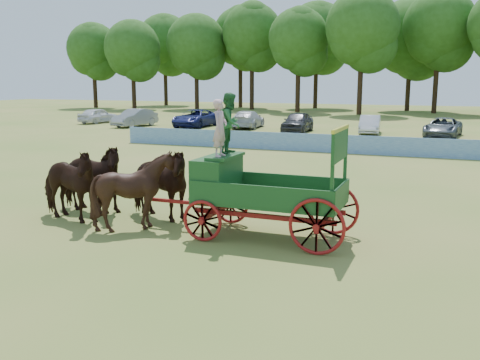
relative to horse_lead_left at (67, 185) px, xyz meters
name	(u,v)px	position (x,y,z in m)	size (l,w,h in m)	color
ground	(205,239)	(4.57, -0.18, -1.09)	(160.00, 160.00, 0.00)	olive
horse_lead_left	(67,185)	(0.00, 0.00, 0.00)	(1.18, 2.59, 2.19)	black
horse_lead_right	(90,178)	(0.00, 1.10, 0.00)	(1.18, 2.59, 2.19)	black
horse_wheel_left	(137,191)	(2.40, 0.00, 0.00)	(1.77, 1.99, 2.19)	black
horse_wheel_right	(157,184)	(2.40, 1.10, 0.00)	(1.18, 2.59, 2.19)	black
farm_dray	(243,174)	(5.35, 0.59, 0.57)	(5.99, 2.00, 3.79)	maroon
sponsor_banner	(323,143)	(3.57, 17.82, -0.57)	(26.00, 0.08, 1.05)	#1D509E
parked_cars	(329,123)	(1.32, 29.65, -0.34)	(48.77, 7.43, 1.62)	silver
treeline	(389,34)	(2.30, 59.18, 8.72)	(93.25, 23.22, 15.17)	#382314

